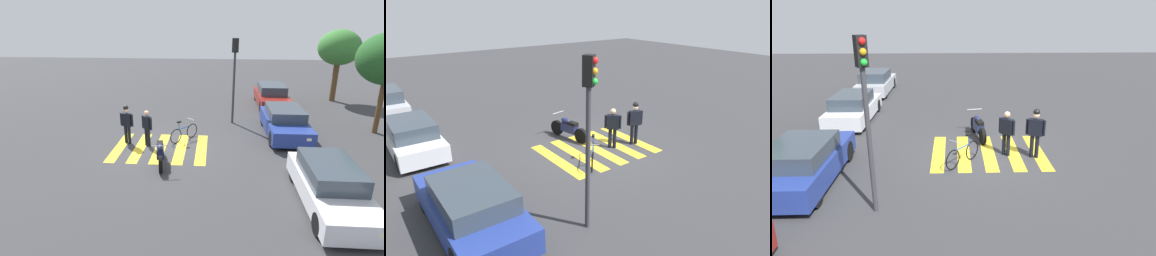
% 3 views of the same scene
% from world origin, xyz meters
% --- Properties ---
extents(ground_plane, '(60.00, 60.00, 0.00)m').
position_xyz_m(ground_plane, '(0.00, 0.00, 0.00)').
color(ground_plane, '#38383A').
extents(police_motorcycle, '(2.08, 0.67, 1.04)m').
position_xyz_m(police_motorcycle, '(1.52, 0.26, 0.46)').
color(police_motorcycle, black).
rests_on(police_motorcycle, ground_plane).
extents(leaning_bicycle, '(1.35, 1.14, 1.00)m').
position_xyz_m(leaning_bicycle, '(-0.97, 0.95, 0.38)').
color(leaning_bicycle, black).
rests_on(leaning_bicycle, ground_plane).
extents(officer_on_foot, '(0.47, 0.51, 1.62)m').
position_xyz_m(officer_on_foot, '(-0.25, -0.61, 0.92)').
color(officer_on_foot, black).
rests_on(officer_on_foot, ground_plane).
extents(officer_by_motorcycle, '(0.35, 0.64, 1.78)m').
position_xyz_m(officer_by_motorcycle, '(-0.48, -1.56, 1.03)').
color(officer_by_motorcycle, black).
rests_on(officer_by_motorcycle, ground_plane).
extents(crosswalk_stripes, '(3.29, 4.05, 0.01)m').
position_xyz_m(crosswalk_stripes, '(0.00, 0.00, 0.00)').
color(crosswalk_stripes, yellow).
rests_on(crosswalk_stripes, ground_plane).
extents(car_blue_hatchback, '(4.30, 1.83, 1.32)m').
position_xyz_m(car_blue_hatchback, '(-2.07, 5.71, 0.65)').
color(car_blue_hatchback, black).
rests_on(car_blue_hatchback, ground_plane).
extents(car_white_van, '(4.34, 1.68, 1.33)m').
position_xyz_m(car_white_van, '(3.96, 5.87, 0.63)').
color(car_white_van, black).
rests_on(car_white_van, ground_plane).
extents(traffic_light_pole, '(0.35, 0.33, 4.42)m').
position_xyz_m(traffic_light_pole, '(-3.74, 3.28, 2.96)').
color(traffic_light_pole, '#38383D').
rests_on(traffic_light_pole, ground_plane).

